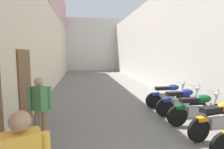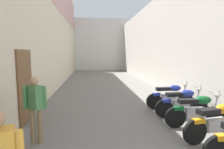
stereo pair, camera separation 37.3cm
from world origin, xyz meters
The scene contains 9 objects.
ground_plane centered at (0.00, 9.22, 0.00)m, with size 38.43×38.43×0.00m, color slate.
building_left centered at (-3.14, 11.17, 4.32)m, with size 0.45×22.43×8.55m.
building_right centered at (3.15, 11.21, 2.72)m, with size 0.45×22.43×5.45m.
building_far_end centered at (0.00, 23.43, 3.14)m, with size 8.90×2.00×6.28m, color silver.
motorcycle_fourth centered at (2.01, 3.84, 0.50)m, with size 1.84×0.58×1.04m.
motorcycle_fifth centered at (2.01, 4.70, 0.50)m, with size 1.85×0.58×1.04m.
motorcycle_sixth centered at (2.01, 5.57, 0.50)m, with size 1.85×0.58×1.04m.
motorcycle_seventh centered at (2.01, 6.49, 0.50)m, with size 1.85×0.58×1.04m.
pedestrian_mid_alley centered at (-2.24, 4.23, 0.92)m, with size 0.52×0.37×1.57m.
Camera 2 is at (-0.94, -0.05, 2.09)m, focal length 29.45 mm.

